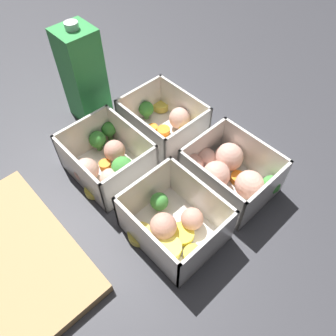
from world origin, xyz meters
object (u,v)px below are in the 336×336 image
object	(u,v)px
container_far_left	(173,224)
container_far_right	(107,161)
container_near_right	(165,122)
container_near_left	(224,173)
juice_carton	(82,76)

from	to	relation	value
container_far_left	container_far_right	size ratio (longest dim) A/B	0.97
container_near_right	container_far_left	bearing A→B (deg)	139.91
container_near_left	container_far_left	size ratio (longest dim) A/B	1.17
container_far_left	juice_carton	size ratio (longest dim) A/B	0.71
container_near_right	container_far_right	world-z (taller)	same
container_near_left	container_far_left	distance (m)	0.13
juice_carton	container_near_left	bearing A→B (deg)	-168.33
container_far_right	juice_carton	xyz separation A→B (m)	(0.15, -0.07, 0.07)
container_far_left	container_far_right	xyz separation A→B (m)	(0.17, -0.00, 0.00)
container_near_left	container_far_left	xyz separation A→B (m)	(-0.01, 0.13, -0.00)
container_near_left	container_near_right	world-z (taller)	same
container_near_right	container_far_left	size ratio (longest dim) A/B	1.08
container_near_left	juice_carton	world-z (taller)	juice_carton
juice_carton	container_far_left	bearing A→B (deg)	168.23
container_far_right	container_far_left	bearing A→B (deg)	179.55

